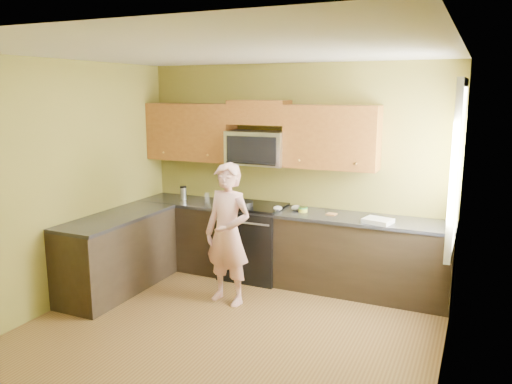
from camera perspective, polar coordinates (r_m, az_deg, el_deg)
The scene contains 26 objects.
floor at distance 5.15m, azimuth -4.06°, elevation -16.07°, with size 4.00×4.00×0.00m, color brown.
ceiling at distance 4.59m, azimuth -4.55°, elevation 15.48°, with size 4.00×4.00×0.00m, color white.
wall_back at distance 6.48m, azimuth 4.16°, elevation 2.26°, with size 4.00×4.00×0.00m, color olive.
wall_front at distance 3.14m, azimuth -22.11°, elevation -8.34°, with size 4.00×4.00×0.00m, color olive.
wall_left at distance 5.89m, azimuth -21.67°, elevation 0.58°, with size 4.00×4.00×0.00m, color olive.
wall_right at distance 4.14m, azimuth 20.87°, elevation -3.60°, with size 4.00×4.00×0.00m, color olive.
cabinet_back_run at distance 6.41m, azimuth 3.11°, elevation -6.18°, with size 4.00×0.60×0.88m, color black.
cabinet_left_run at distance 6.33m, azimuth -15.26°, elevation -6.80°, with size 0.60×1.60×0.88m, color black.
countertop_back at distance 6.28m, azimuth 3.13°, elevation -2.20°, with size 4.00×0.62×0.04m, color black.
countertop_left at distance 6.20m, azimuth -15.41°, elevation -2.77°, with size 0.62×1.60×0.04m, color black.
stove at distance 6.53m, azimuth -0.25°, elevation -5.52°, with size 0.76×0.65×0.95m, color black, non-canonical shape.
microwave at distance 6.43m, azimuth 0.20°, elevation 3.12°, with size 0.76×0.40×0.42m, color silver, non-canonical shape.
upper_cab_left at distance 6.92m, azimuth -7.21°, elevation 3.61°, with size 1.22×0.33×0.75m, color brown, non-canonical shape.
upper_cab_right at distance 6.15m, azimuth 8.37°, elevation 2.62°, with size 1.12×0.33×0.75m, color brown, non-canonical shape.
upper_cab_over_mw at distance 6.40m, azimuth 0.33°, elevation 8.93°, with size 0.76×0.33×0.30m, color brown.
window at distance 5.27m, azimuth 21.72°, elevation 2.71°, with size 0.06×1.06×1.66m, color white, non-canonical shape.
woman at distance 5.68m, azimuth -3.18°, elevation -4.74°, with size 0.58×0.38×1.59m, color #F07C78.
frying_pan at distance 6.35m, azimuth -1.53°, elevation -1.58°, with size 0.27×0.47×0.06m, color black, non-canonical shape.
butter_tub at distance 6.18m, azimuth 5.29°, elevation -2.26°, with size 0.11×0.11×0.08m, color #FDFD42, non-canonical shape.
toast_slice at distance 6.09m, azimuth 8.48°, elevation -2.48°, with size 0.11×0.11×0.01m, color #B27F47.
napkin_a at distance 6.23m, azimuth 2.45°, elevation -1.84°, with size 0.11×0.12×0.06m, color silver.
napkin_b at distance 6.25m, azimuth 4.54°, elevation -1.79°, with size 0.12×0.13×0.07m, color silver.
dish_towel at distance 5.81m, azimuth 13.53°, elevation -3.17°, with size 0.30×0.24×0.05m, color white.
travel_mug at distance 6.92m, azimuth -8.14°, elevation -0.87°, with size 0.09×0.09×0.19m, color silver, non-canonical shape.
glass_b at distance 6.81m, azimuth -4.11°, elevation -0.46°, with size 0.07×0.07×0.12m, color silver.
glass_c at distance 6.74m, azimuth -5.52°, elevation -0.62°, with size 0.07×0.07×0.12m, color silver.
Camera 1 is at (2.19, -4.02, 2.36)m, focal length 35.63 mm.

